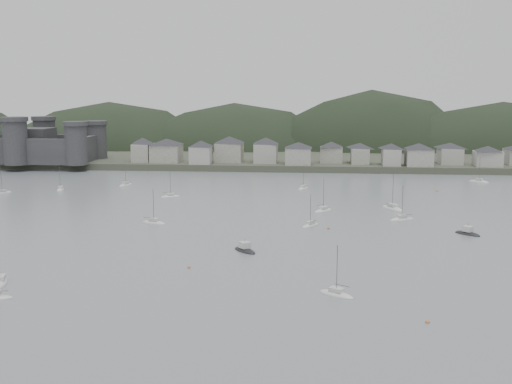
# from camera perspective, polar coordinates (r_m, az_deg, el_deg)

# --- Properties ---
(ground) EXTENTS (900.00, 900.00, 0.00)m
(ground) POSITION_cam_1_polar(r_m,az_deg,el_deg) (125.92, -3.28, -8.04)
(ground) COLOR slate
(ground) RESTS_ON ground
(far_shore_land) EXTENTS (900.00, 250.00, 3.00)m
(far_shore_land) POSITION_cam_1_polar(r_m,az_deg,el_deg) (415.88, 2.90, 4.12)
(far_shore_land) COLOR #383D2D
(far_shore_land) RESTS_ON ground
(forested_ridge) EXTENTS (851.55, 103.94, 102.57)m
(forested_ridge) POSITION_cam_1_polar(r_m,az_deg,el_deg) (391.58, 3.42, 1.93)
(forested_ridge) COLOR black
(forested_ridge) RESTS_ON ground
(castle) EXTENTS (66.00, 43.00, 20.00)m
(castle) POSITION_cam_1_polar(r_m,az_deg,el_deg) (330.35, -19.40, 4.00)
(castle) COLOR #333336
(castle) RESTS_ON far_shore_land
(waterfront_town) EXTENTS (451.48, 28.46, 12.92)m
(waterfront_town) POSITION_cam_1_polar(r_m,az_deg,el_deg) (305.30, 11.49, 3.52)
(waterfront_town) COLOR gray
(waterfront_town) RESTS_ON far_shore_land
(sailboat_lead) EXTENTS (7.27, 4.58, 9.51)m
(sailboat_lead) POSITION_cam_1_polar(r_m,az_deg,el_deg) (226.41, -7.61, -0.40)
(sailboat_lead) COLOR silver
(sailboat_lead) RESTS_ON ground
(moored_fleet) EXTENTS (239.89, 174.15, 13.64)m
(moored_fleet) POSITION_cam_1_polar(r_m,az_deg,el_deg) (185.39, -9.41, -2.54)
(moored_fleet) COLOR silver
(moored_fleet) RESTS_ON ground
(motor_launch_near) EXTENTS (6.95, 6.99, 3.75)m
(motor_launch_near) POSITION_cam_1_polar(r_m,az_deg,el_deg) (175.20, 18.32, -3.51)
(motor_launch_near) COLOR black
(motor_launch_near) RESTS_ON ground
(motor_launch_far) EXTENTS (7.00, 7.55, 3.82)m
(motor_launch_far) POSITION_cam_1_polar(r_m,az_deg,el_deg) (149.22, -1.00, -5.19)
(motor_launch_far) COLOR black
(motor_launch_far) RESTS_ON ground
(mooring_buoys) EXTENTS (142.16, 139.76, 0.70)m
(mooring_buoys) POSITION_cam_1_polar(r_m,az_deg,el_deg) (158.93, 1.18, -4.36)
(mooring_buoys) COLOR #C66C42
(mooring_buoys) RESTS_ON ground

